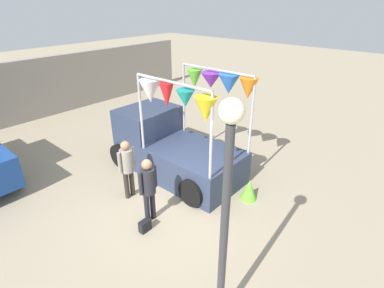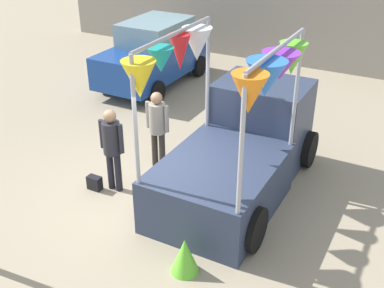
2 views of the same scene
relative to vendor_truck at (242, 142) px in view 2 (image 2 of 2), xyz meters
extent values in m
plane|color=gray|center=(-1.35, -1.31, -0.95)|extent=(60.00, 60.00, 0.00)
cube|color=#2D3851|center=(-0.01, -0.97, -0.45)|extent=(1.90, 2.60, 1.00)
cube|color=#2D3851|center=(-0.01, 1.03, -0.05)|extent=(1.80, 1.40, 1.80)
cube|color=#8CB2C6|center=(-0.01, 1.03, 0.40)|extent=(1.76, 1.37, 0.60)
cylinder|color=black|center=(-0.96, 1.38, -0.57)|extent=(0.22, 0.76, 0.76)
cylinder|color=black|center=(0.94, 1.38, -0.57)|extent=(0.22, 0.76, 0.76)
cylinder|color=black|center=(-0.96, -1.67, -0.57)|extent=(0.22, 0.76, 0.76)
cylinder|color=black|center=(0.94, -1.67, -0.57)|extent=(0.22, 0.76, 0.76)
cylinder|color=#A5A5AD|center=(-0.88, 0.25, 1.12)|extent=(0.07, 0.07, 2.14)
cylinder|color=#A5A5AD|center=(0.86, 0.25, 1.12)|extent=(0.07, 0.07, 2.14)
cylinder|color=#A5A5AD|center=(-0.88, -2.19, 1.12)|extent=(0.07, 0.07, 2.14)
cylinder|color=#A5A5AD|center=(0.86, -2.19, 1.12)|extent=(0.07, 0.07, 2.14)
cylinder|color=#A5A5AD|center=(-0.88, -0.97, 2.19)|extent=(0.07, 2.44, 0.07)
cylinder|color=#A5A5AD|center=(0.86, -0.97, 2.19)|extent=(0.07, 2.44, 0.07)
cone|color=yellow|center=(-0.88, -2.02, 1.76)|extent=(0.69, 0.69, 0.58)
cone|color=orange|center=(0.86, -2.02, 1.87)|extent=(0.70, 0.70, 0.56)
cone|color=teal|center=(-0.88, -1.41, 1.88)|extent=(0.48, 0.48, 0.41)
cone|color=blue|center=(0.86, -1.41, 1.88)|extent=(0.79, 0.79, 0.54)
cone|color=red|center=(-0.88, -0.80, 1.84)|extent=(0.49, 0.49, 0.61)
cone|color=purple|center=(0.86, -0.80, 1.88)|extent=(0.67, 0.67, 0.43)
cone|color=white|center=(-0.88, -0.19, 1.82)|extent=(0.72, 0.72, 0.59)
cone|color=#66CC33|center=(0.86, -0.19, 1.82)|extent=(0.54, 0.54, 0.54)
cube|color=navy|center=(-4.48, 3.95, -0.18)|extent=(1.70, 4.00, 0.90)
cube|color=#72939E|center=(-4.48, 4.10, 0.60)|extent=(1.50, 2.10, 0.66)
cylinder|color=black|center=(-5.33, 5.20, -0.63)|extent=(0.18, 0.64, 0.64)
cylinder|color=black|center=(-3.63, 5.20, -0.63)|extent=(0.18, 0.64, 0.64)
cylinder|color=black|center=(-5.33, 2.70, -0.63)|extent=(0.18, 0.64, 0.64)
cylinder|color=black|center=(-3.63, 2.70, -0.63)|extent=(0.18, 0.64, 0.64)
cylinder|color=black|center=(-2.16, -1.31, -0.55)|extent=(0.13, 0.13, 0.80)
cylinder|color=black|center=(-1.98, -1.31, -0.55)|extent=(0.13, 0.13, 0.80)
cylinder|color=#26262D|center=(-2.07, -1.31, 0.17)|extent=(0.34, 0.34, 0.64)
sphere|color=#997051|center=(-2.07, -1.31, 0.61)|extent=(0.24, 0.24, 0.24)
cylinder|color=#26262D|center=(-2.29, -1.31, 0.21)|extent=(0.09, 0.09, 0.57)
cylinder|color=#26262D|center=(-1.85, -1.31, 0.21)|extent=(0.09, 0.09, 0.57)
cylinder|color=#2D2823|center=(-1.88, -0.16, -0.55)|extent=(0.13, 0.13, 0.80)
cylinder|color=#2D2823|center=(-1.70, -0.16, -0.55)|extent=(0.13, 0.13, 0.80)
cylinder|color=gray|center=(-1.79, -0.16, 0.17)|extent=(0.34, 0.34, 0.63)
sphere|color=#997051|center=(-1.79, -0.16, 0.60)|extent=(0.24, 0.24, 0.24)
cylinder|color=gray|center=(-2.01, -0.16, 0.20)|extent=(0.09, 0.09, 0.57)
cylinder|color=gray|center=(-1.57, -0.16, 0.20)|extent=(0.09, 0.09, 0.57)
cube|color=black|center=(-2.42, -1.51, -0.81)|extent=(0.28, 0.16, 0.28)
cube|color=gray|center=(-1.35, 7.74, 0.35)|extent=(18.00, 0.36, 2.60)
cone|color=#66CC33|center=(0.24, -2.67, -0.65)|extent=(0.62, 0.62, 0.60)
camera|label=1|loc=(-5.77, -5.89, 3.98)|focal=28.00mm
camera|label=2|loc=(3.00, -7.56, 4.24)|focal=45.00mm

